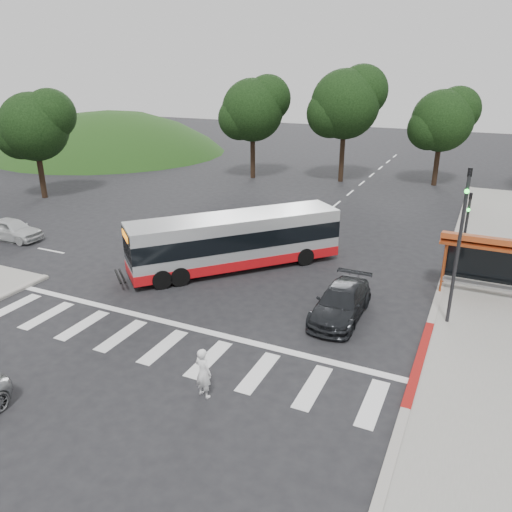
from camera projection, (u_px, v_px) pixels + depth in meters
The scene contains 17 objects.
ground at pixel (226, 295), 23.21m from camera, with size 140.00×140.00×0.00m, color black.
sidewalk_east at pixel (488, 273), 25.60m from camera, with size 4.00×40.00×0.12m, color gray.
curb_east at pixel (447, 266), 26.38m from camera, with size 0.30×40.00×0.15m, color #9E9991.
curb_east_red at pixel (419, 361), 17.93m from camera, with size 0.32×6.00×0.15m, color maroon.
hillside_nw at pixel (112, 152), 61.23m from camera, with size 44.00×44.00×10.00m, color #1F3D13.
crosswalk_ladder at pixel (163, 347), 18.98m from camera, with size 18.00×2.60×0.01m, color silver.
bus_shelter at pixel (490, 248), 22.41m from camera, with size 4.20×1.60×2.86m.
traffic_signal_ne_tall at pixel (460, 235), 19.28m from camera, with size 0.18×0.37×6.50m.
traffic_signal_ne_short at pixel (467, 222), 25.70m from camera, with size 0.18×0.37×4.00m.
tree_north_a at pixel (346, 103), 43.53m from camera, with size 6.60×6.15×10.17m.
tree_north_b at pixel (443, 120), 42.50m from camera, with size 5.72×5.33×8.43m.
tree_north_c at pixel (254, 109), 45.22m from camera, with size 6.16×5.74×9.30m.
tree_west_a at pixel (35, 126), 38.36m from camera, with size 5.72×5.33×8.43m.
transit_bus at pixel (235, 242), 25.91m from camera, with size 2.39×11.03×2.85m, color #ACAFB1, non-canonical shape.
pedestrian at pixel (203, 373), 15.88m from camera, with size 0.63×0.42×1.74m, color white.
dark_sedan at pixel (341, 303), 21.02m from camera, with size 1.87×4.60×1.34m, color black.
west_car_white at pixel (12, 229), 30.40m from camera, with size 1.57×3.91×1.33m, color silver.
Camera 1 is at (10.19, -18.42, 10.04)m, focal length 35.00 mm.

